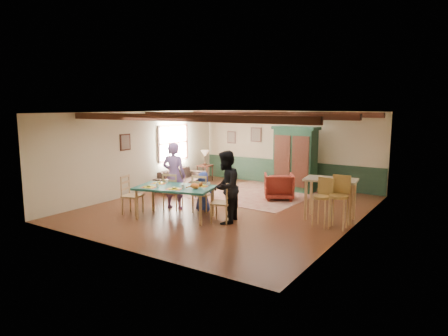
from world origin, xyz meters
The scene contains 35 objects.
floor centered at (0.00, 0.00, 0.00)m, with size 8.00×8.00×0.00m, color #4A2314.
wall_back centered at (0.00, 4.00, 1.35)m, with size 7.00×0.02×2.70m, color beige.
wall_left centered at (-3.50, 0.00, 1.35)m, with size 0.02×8.00×2.70m, color beige.
wall_right centered at (3.50, 0.00, 1.35)m, with size 0.02×8.00×2.70m, color beige.
ceiling centered at (0.00, 0.00, 2.70)m, with size 7.00×8.00×0.02m, color white.
wainscot_back centered at (0.00, 3.98, 0.45)m, with size 6.95×0.03×0.90m, color #1E3726.
ceiling_beam_front centered at (0.00, -2.30, 2.61)m, with size 6.95×0.16×0.16m, color black.
ceiling_beam_mid centered at (0.00, 0.40, 2.61)m, with size 6.95×0.16×0.16m, color black.
ceiling_beam_back centered at (0.00, 3.00, 2.61)m, with size 6.95×0.16×0.16m, color black.
window_left centered at (-3.47, 1.70, 1.55)m, with size 0.06×1.60×1.30m, color white, non-canonical shape.
picture_left_wall centered at (-3.47, -0.60, 1.75)m, with size 0.04×0.42×0.52m, color gray, non-canonical shape.
picture_back_a centered at (-1.30, 3.97, 1.80)m, with size 0.45×0.04×0.55m, color gray, non-canonical shape.
picture_back_b centered at (-2.40, 3.97, 1.65)m, with size 0.38×0.04×0.48m, color gray, non-canonical shape.
dining_table centered at (-0.59, -1.64, 0.41)m, with size 1.97×1.09×0.82m, color #1C594E, non-canonical shape.
dining_chair_far_left centered at (-1.21, -1.00, 0.52)m, with size 0.46×0.48×1.04m, color tan, non-canonical shape.
dining_chair_far_right centered at (-0.37, -0.77, 0.52)m, with size 0.46×0.48×1.04m, color tan, non-canonical shape.
dining_chair_end_left centered at (-1.80, -1.97, 0.52)m, with size 0.46×0.48×1.04m, color tan, non-canonical shape.
dining_chair_end_right centered at (0.63, -1.32, 0.52)m, with size 0.46×0.48×1.04m, color tan, non-canonical shape.
person_man centered at (-1.24, -0.91, 0.94)m, with size 0.69×0.45×1.89m, color #8861A6.
person_woman centered at (0.73, -1.29, 0.90)m, with size 0.88×0.68×1.80m, color black.
person_child centered at (-0.39, -0.69, 0.55)m, with size 0.54×0.35×1.10m, color #2941A6.
cat centered at (0.02, -1.59, 0.92)m, with size 0.39×0.15×0.20m, color orange, non-canonical shape.
place_setting_near_left centered at (-1.10, -2.06, 0.87)m, with size 0.44×0.33×0.11m, color yellow, non-canonical shape.
place_setting_near_center centered at (-0.41, -1.88, 0.87)m, with size 0.44×0.33×0.11m, color yellow, non-canonical shape.
place_setting_far_left centered at (-1.24, -1.53, 0.87)m, with size 0.44×0.33×0.11m, color yellow, non-canonical shape.
place_setting_far_right centered at (-0.08, -1.22, 0.87)m, with size 0.44×0.33×0.11m, color yellow, non-canonical shape.
area_rug centered at (-0.04, 2.05, 0.01)m, with size 3.12×3.70×0.01m, color tan.
armoire centered at (0.64, 3.20, 1.10)m, with size 1.55×0.62×2.20m, color black.
armchair centered at (0.74, 1.75, 0.41)m, with size 0.87×0.89×0.81m, color #531310.
sofa centered at (-2.90, 1.44, 0.33)m, with size 2.26×0.88×0.66m, color #3D2D26.
end_table centered at (-2.97, 2.96, 0.31)m, with size 0.51×0.51×0.62m, color black, non-canonical shape.
table_lamp centered at (-2.97, 2.96, 0.91)m, with size 0.32×0.32×0.57m, color beige, non-canonical shape.
counter_table centered at (2.81, 0.40, 0.53)m, with size 1.28×0.74×1.06m, color beige, non-canonical shape.
bar_stool_left centered at (2.85, -0.33, 0.59)m, with size 0.42×0.46×1.18m, color olive, non-canonical shape.
bar_stool_right centered at (3.22, -0.23, 0.63)m, with size 0.44×0.49×1.26m, color olive, non-canonical shape.
Camera 1 is at (5.97, -9.36, 2.88)m, focal length 32.00 mm.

